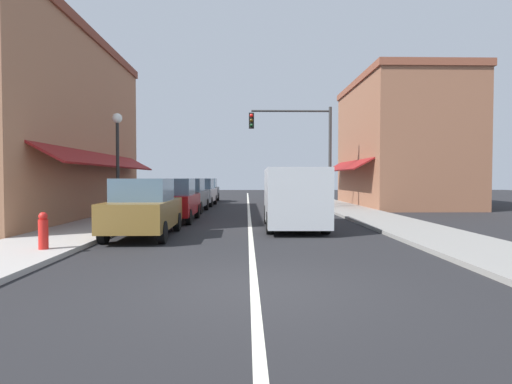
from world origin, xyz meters
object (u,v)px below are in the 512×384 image
(parked_car_nearest_left, at_px, (144,208))
(parked_car_distant_left, at_px, (206,190))
(street_lamp_left_near, at_px, (118,149))
(parked_car_far_left, at_px, (201,192))
(van_in_lane, at_px, (293,196))
(parked_car_third_left, at_px, (188,195))
(fire_hydrant, at_px, (43,231))
(traffic_signal_mast_arm, at_px, (303,140))
(parked_car_second_left, at_px, (174,200))

(parked_car_nearest_left, height_order, parked_car_distant_left, same)
(parked_car_distant_left, bearing_deg, street_lamp_left_near, -96.14)
(parked_car_far_left, relative_size, van_in_lane, 0.79)
(parked_car_nearest_left, relative_size, parked_car_third_left, 1.00)
(parked_car_far_left, bearing_deg, fire_hydrant, -94.34)
(parked_car_nearest_left, distance_m, parked_car_distant_left, 19.14)
(van_in_lane, bearing_deg, traffic_signal_mast_arm, 81.70)
(parked_car_nearest_left, relative_size, fire_hydrant, 4.74)
(traffic_signal_mast_arm, distance_m, fire_hydrant, 17.20)
(parked_car_nearest_left, xyz_separation_m, fire_hydrant, (-1.65, -2.86, -0.33))
(parked_car_third_left, xyz_separation_m, van_in_lane, (4.76, -7.43, 0.27))
(parked_car_distant_left, bearing_deg, parked_car_nearest_left, -90.35)
(parked_car_third_left, height_order, parked_car_far_left, same)
(parked_car_far_left, relative_size, street_lamp_left_near, 0.99)
(parked_car_distant_left, distance_m, street_lamp_left_near, 16.48)
(parked_car_third_left, distance_m, traffic_signal_mast_arm, 7.52)
(parked_car_second_left, bearing_deg, van_in_lane, -28.03)
(parked_car_third_left, bearing_deg, parked_car_far_left, 90.25)
(van_in_lane, xyz_separation_m, traffic_signal_mast_arm, (1.64, 9.78, 2.91))
(parked_car_third_left, bearing_deg, fire_hydrant, -95.97)
(parked_car_distant_left, relative_size, van_in_lane, 0.79)
(parked_car_second_left, height_order, parked_car_distant_left, same)
(parked_car_third_left, relative_size, traffic_signal_mast_arm, 0.69)
(parked_car_distant_left, distance_m, fire_hydrant, 22.07)
(parked_car_second_left, distance_m, van_in_lane, 5.30)
(parked_car_second_left, height_order, street_lamp_left_near, street_lamp_left_near)
(parked_car_second_left, relative_size, parked_car_third_left, 0.99)
(traffic_signal_mast_arm, height_order, fire_hydrant, traffic_signal_mast_arm)
(van_in_lane, height_order, fire_hydrant, van_in_lane)
(parked_car_second_left, distance_m, parked_car_distant_left, 14.49)
(parked_car_second_left, height_order, van_in_lane, van_in_lane)
(parked_car_far_left, xyz_separation_m, traffic_signal_mast_arm, (6.27, -2.66, 3.18))
(parked_car_second_left, distance_m, traffic_signal_mast_arm, 10.13)
(fire_hydrant, bearing_deg, street_lamp_left_near, 89.97)
(parked_car_second_left, xyz_separation_m, street_lamp_left_near, (-1.75, -1.78, 1.98))
(parked_car_nearest_left, distance_m, parked_car_far_left, 14.58)
(parked_car_nearest_left, relative_size, parked_car_distant_left, 1.01)
(parked_car_third_left, bearing_deg, parked_car_second_left, -87.26)
(parked_car_third_left, height_order, van_in_lane, van_in_lane)
(parked_car_distant_left, height_order, fire_hydrant, parked_car_distant_left)
(fire_hydrant, bearing_deg, van_in_lane, 37.98)
(parked_car_far_left, relative_size, fire_hydrant, 4.76)
(parked_car_nearest_left, bearing_deg, parked_car_second_left, 87.74)
(van_in_lane, height_order, traffic_signal_mast_arm, traffic_signal_mast_arm)
(parked_car_third_left, distance_m, van_in_lane, 8.82)
(traffic_signal_mast_arm, bearing_deg, street_lamp_left_near, -131.62)
(parked_car_nearest_left, relative_size, street_lamp_left_near, 0.99)
(van_in_lane, bearing_deg, parked_car_second_left, 152.97)
(fire_hydrant, bearing_deg, traffic_signal_mast_arm, 61.43)
(parked_car_third_left, bearing_deg, parked_car_nearest_left, -88.44)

